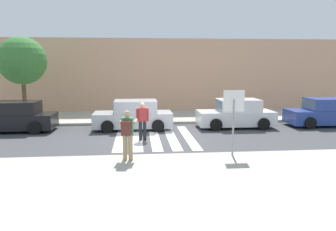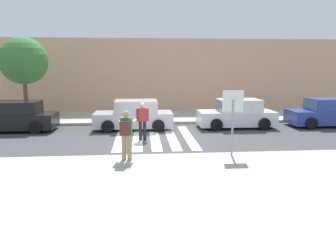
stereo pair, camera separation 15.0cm
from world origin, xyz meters
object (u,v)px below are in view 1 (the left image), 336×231
at_px(pedestrian_crossing, 142,119).
at_px(parked_car_blue, 325,113).
at_px(parked_car_white, 236,114).
at_px(parked_car_silver, 134,116).
at_px(stop_sign, 234,108).
at_px(street_tree_west, 22,61).
at_px(photographer_with_backpack, 127,131).
at_px(parked_car_black, 14,117).

height_order(pedestrian_crossing, parked_car_blue, pedestrian_crossing).
bearing_deg(parked_car_white, pedestrian_crossing, -153.04).
bearing_deg(parked_car_blue, parked_car_white, 180.00).
bearing_deg(parked_car_silver, parked_car_white, -0.00).
xyz_separation_m(stop_sign, parked_car_white, (1.95, 5.92, -1.13)).
bearing_deg(parked_car_white, stop_sign, -108.20).
relative_size(stop_sign, street_tree_west, 0.48).
height_order(photographer_with_backpack, parked_car_blue, photographer_with_backpack).
bearing_deg(parked_car_silver, stop_sign, -58.64).
bearing_deg(parked_car_black, parked_car_silver, 0.00).
xyz_separation_m(parked_car_white, street_tree_west, (-11.98, 2.75, 2.89)).
bearing_deg(stop_sign, pedestrian_crossing, 133.99).
bearing_deg(parked_car_blue, stop_sign, -139.99).
distance_m(photographer_with_backpack, street_tree_west, 11.20).
relative_size(stop_sign, parked_car_blue, 0.58).
bearing_deg(parked_car_blue, pedestrian_crossing, -165.69).
relative_size(parked_car_silver, parked_car_blue, 1.00).
relative_size(parked_car_silver, parked_car_white, 1.00).
xyz_separation_m(stop_sign, parked_car_silver, (-3.61, 5.92, -1.13)).
distance_m(photographer_with_backpack, parked_car_silver, 6.22).
relative_size(pedestrian_crossing, parked_car_silver, 0.42).
relative_size(stop_sign, parked_car_black, 0.58).
distance_m(parked_car_black, parked_car_white, 11.63).
distance_m(parked_car_silver, parked_car_white, 5.55).
bearing_deg(street_tree_west, parked_car_white, -12.94).
relative_size(stop_sign, photographer_with_backpack, 1.37).
bearing_deg(stop_sign, parked_car_black, 148.57).
height_order(parked_car_silver, street_tree_west, street_tree_west).
xyz_separation_m(stop_sign, parked_car_black, (-9.69, 5.92, -1.13)).
bearing_deg(parked_car_silver, parked_car_black, -180.00).
height_order(parked_car_white, parked_car_blue, same).
bearing_deg(parked_car_black, parked_car_white, 0.00).
bearing_deg(pedestrian_crossing, stop_sign, -46.01).
distance_m(stop_sign, parked_car_silver, 7.02).
distance_m(parked_car_black, parked_car_blue, 16.74).
distance_m(parked_car_blue, street_tree_west, 17.55).
height_order(stop_sign, parked_car_blue, stop_sign).
bearing_deg(stop_sign, parked_car_silver, 121.36).
height_order(stop_sign, parked_car_black, stop_sign).
bearing_deg(photographer_with_backpack, parked_car_silver, 88.49).
distance_m(stop_sign, parked_car_black, 11.41).
relative_size(stop_sign, pedestrian_crossing, 1.37).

